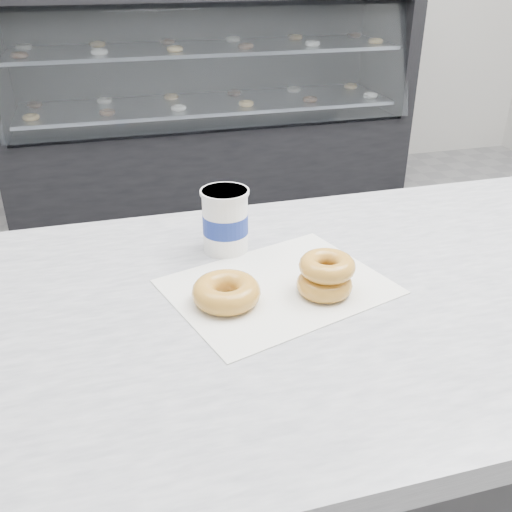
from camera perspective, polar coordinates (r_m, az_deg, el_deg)
The scene contains 7 objects.
ground at distance 2.03m, azimuth 7.99°, elevation -15.45°, with size 5.00×5.00×0.00m, color gray.
counter at distance 1.35m, azimuth 19.65°, elevation -17.72°, with size 3.06×0.76×0.90m.
display_case at distance 3.62m, azimuth -4.85°, elevation 13.60°, with size 2.40×0.74×1.25m.
wax_paper at distance 0.93m, azimuth 2.22°, elevation -3.09°, with size 0.34×0.26×0.00m, color silver.
donut_single at distance 0.88m, azimuth -3.00°, elevation -3.60°, with size 0.11×0.11×0.04m, color gold.
donut_stack at distance 0.91m, azimuth 6.99°, elevation -1.91°, with size 0.10×0.10×0.06m.
coffee_cup at distance 1.03m, azimuth -3.09°, elevation 3.62°, with size 0.09×0.09×0.12m.
Camera 1 is at (-0.65, -1.33, 1.38)m, focal length 40.00 mm.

